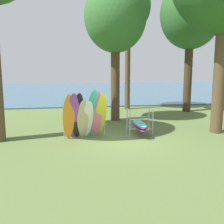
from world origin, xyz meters
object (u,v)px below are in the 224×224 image
(tree_mid_behind, at_px, (191,15))
(board_storage_rack, at_px, (139,124))
(tree_far_right_back, at_px, (128,7))
(tree_far_left_back, at_px, (115,18))
(leaning_board_pile, at_px, (85,116))

(tree_mid_behind, xyz_separation_m, board_storage_rack, (-5.36, -6.22, -6.37))
(tree_far_right_back, xyz_separation_m, board_storage_rack, (-1.25, -8.00, -7.09))
(board_storage_rack, bearing_deg, tree_mid_behind, 49.27)
(tree_far_right_back, bearing_deg, board_storage_rack, -98.86)
(tree_far_left_back, distance_m, leaning_board_pile, 6.82)
(tree_far_left_back, relative_size, leaning_board_pile, 3.66)
(tree_mid_behind, height_order, board_storage_rack, tree_mid_behind)
(tree_mid_behind, height_order, leaning_board_pile, tree_mid_behind)
(tree_mid_behind, bearing_deg, tree_far_right_back, 156.63)
(tree_far_right_back, distance_m, board_storage_rack, 10.76)
(tree_mid_behind, height_order, tree_far_left_back, tree_mid_behind)
(tree_mid_behind, distance_m, tree_far_right_back, 4.54)
(leaning_board_pile, bearing_deg, board_storage_rack, 7.76)
(board_storage_rack, bearing_deg, tree_far_left_back, 97.41)
(tree_mid_behind, xyz_separation_m, tree_far_right_back, (-4.11, 1.78, 0.72))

